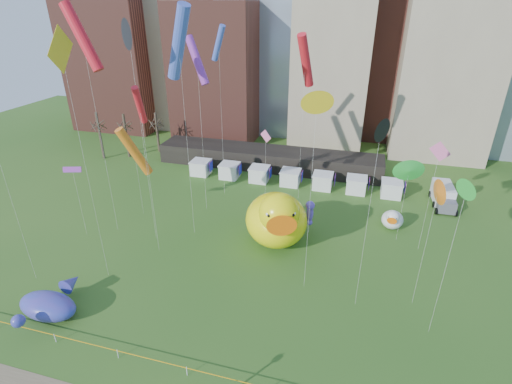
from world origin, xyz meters
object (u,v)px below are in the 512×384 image
(big_duck, at_px, (277,218))
(whale_inflatable, at_px, (49,304))
(small_duck, at_px, (392,219))
(box_truck, at_px, (443,195))
(seahorse_green, at_px, (275,214))
(seahorse_purple, at_px, (310,211))

(big_duck, relative_size, whale_inflatable, 1.45)
(small_duck, bearing_deg, whale_inflatable, -133.89)
(box_truck, bearing_deg, whale_inflatable, -141.01)
(seahorse_green, distance_m, seahorse_purple, 4.88)
(whale_inflatable, bearing_deg, box_truck, 44.14)
(small_duck, relative_size, seahorse_purple, 0.87)
(big_duck, height_order, box_truck, big_duck)
(seahorse_green, relative_size, box_truck, 0.81)
(seahorse_purple, bearing_deg, seahorse_green, -133.23)
(big_duck, bearing_deg, whale_inflatable, -154.52)
(box_truck, bearing_deg, seahorse_purple, -145.79)
(seahorse_green, height_order, box_truck, seahorse_green)
(seahorse_green, height_order, whale_inflatable, seahorse_green)
(seahorse_purple, bearing_deg, small_duck, 27.96)
(small_duck, height_order, whale_inflatable, small_duck)
(small_duck, height_order, box_truck, small_duck)
(big_duck, distance_m, seahorse_green, 0.63)
(small_duck, bearing_deg, big_duck, -143.12)
(box_truck, bearing_deg, small_duck, -131.48)
(seahorse_purple, bearing_deg, big_duck, -126.75)
(seahorse_purple, height_order, whale_inflatable, seahorse_purple)
(box_truck, bearing_deg, seahorse_green, -145.08)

